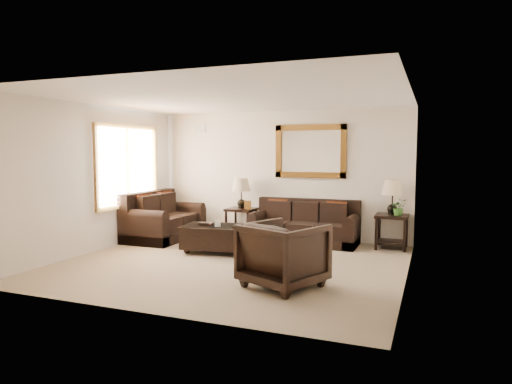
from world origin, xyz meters
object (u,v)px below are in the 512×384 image
at_px(end_table_right, 392,204).
at_px(end_table_left, 241,199).
at_px(coffee_table, 223,236).
at_px(armchair, 284,251).
at_px(loveseat, 162,221).
at_px(sofa, 305,227).

bearing_deg(end_table_right, end_table_left, 179.86).
height_order(coffee_table, armchair, armchair).
relative_size(loveseat, armchair, 1.81).
height_order(end_table_left, end_table_right, end_table_right).
distance_m(end_table_right, armchair, 3.33).
bearing_deg(armchair, loveseat, -11.34).
relative_size(coffee_table, armchair, 1.58).
bearing_deg(armchair, sofa, -57.03).
xyz_separation_m(coffee_table, armchair, (1.68, -1.63, 0.18)).
bearing_deg(end_table_left, end_table_right, -0.14).
bearing_deg(coffee_table, armchair, -51.74).
bearing_deg(loveseat, end_table_right, -81.04).
height_order(sofa, coffee_table, sofa).
height_order(sofa, end_table_right, end_table_right).
height_order(end_table_left, coffee_table, end_table_left).
xyz_separation_m(end_table_left, armchair, (1.96, -3.12, -0.34)).
bearing_deg(end_table_right, armchair, -110.34).
xyz_separation_m(sofa, end_table_left, (-1.43, 0.09, 0.52)).
xyz_separation_m(end_table_left, end_table_right, (3.11, -0.01, 0.02)).
relative_size(loveseat, end_table_left, 1.39).
xyz_separation_m(loveseat, armchair, (3.48, -2.38, 0.12)).
distance_m(end_table_left, armchair, 3.70).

